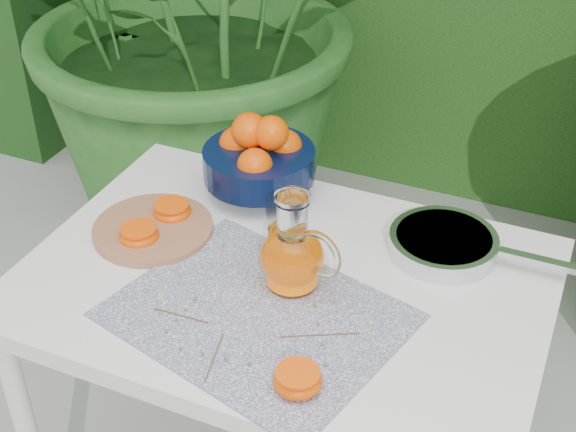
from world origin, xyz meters
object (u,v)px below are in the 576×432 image
at_px(white_table, 284,309).
at_px(fruit_bowl, 259,157).
at_px(saute_pan, 445,243).
at_px(cutting_board, 153,229).
at_px(juice_pitcher, 293,255).

relative_size(white_table, fruit_bowl, 3.25).
bearing_deg(fruit_bowl, saute_pan, -7.54).
xyz_separation_m(white_table, saute_pan, (0.26, 0.20, 0.10)).
xyz_separation_m(white_table, cutting_board, (-0.31, 0.03, 0.09)).
distance_m(juice_pitcher, saute_pan, 0.32).
height_order(fruit_bowl, juice_pitcher, juice_pitcher).
distance_m(white_table, fruit_bowl, 0.35).
relative_size(cutting_board, juice_pitcher, 1.25).
height_order(white_table, cutting_board, cutting_board).
distance_m(fruit_bowl, saute_pan, 0.44).
relative_size(fruit_bowl, saute_pan, 0.81).
height_order(cutting_board, fruit_bowl, fruit_bowl).
relative_size(white_table, cutting_board, 4.01).
bearing_deg(saute_pan, white_table, -142.76).
distance_m(white_table, saute_pan, 0.35).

